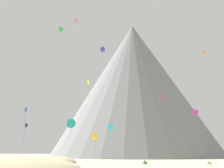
{
  "coord_description": "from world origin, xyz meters",
  "views": [
    {
      "loc": [
        8.66,
        -28.81,
        2.09
      ],
      "look_at": [
        -1.15,
        30.11,
        18.94
      ],
      "focal_mm": 38.58,
      "sensor_mm": 36.0,
      "label": 1
    }
  ],
  "objects_px": {
    "kite_teal_low": "(71,124)",
    "kite_orange_high": "(205,52)",
    "bush_ridge_crest": "(209,162)",
    "kite_gold_low": "(95,137)",
    "kite_cyan_low": "(110,127)",
    "kite_red_mid": "(160,97)",
    "rock_massif": "(133,88)",
    "kite_magenta_low": "(195,112)",
    "kite_indigo_high": "(103,49)",
    "kite_rainbow_high": "(76,21)",
    "kite_black_low": "(26,129)",
    "kite_lime_high": "(128,50)",
    "bush_far_right": "(145,162)",
    "kite_yellow_mid": "(89,86)",
    "kite_green_high": "(61,29)",
    "kite_blue_low": "(25,114)"
  },
  "relations": [
    {
      "from": "kite_magenta_low",
      "to": "kite_indigo_high",
      "type": "bearing_deg",
      "value": -30.1
    },
    {
      "from": "kite_indigo_high",
      "to": "kite_red_mid",
      "type": "distance_m",
      "value": 32.24
    },
    {
      "from": "kite_cyan_low",
      "to": "kite_red_mid",
      "type": "relative_size",
      "value": 1.72
    },
    {
      "from": "bush_far_right",
      "to": "rock_massif",
      "type": "height_order",
      "value": "rock_massif"
    },
    {
      "from": "bush_ridge_crest",
      "to": "rock_massif",
      "type": "height_order",
      "value": "rock_massif"
    },
    {
      "from": "rock_massif",
      "to": "bush_far_right",
      "type": "bearing_deg",
      "value": -84.05
    },
    {
      "from": "rock_massif",
      "to": "kite_cyan_low",
      "type": "distance_m",
      "value": 51.95
    },
    {
      "from": "kite_teal_low",
      "to": "kite_gold_low",
      "type": "height_order",
      "value": "kite_teal_low"
    },
    {
      "from": "kite_green_high",
      "to": "kite_magenta_low",
      "type": "bearing_deg",
      "value": -41.6
    },
    {
      "from": "kite_teal_low",
      "to": "kite_lime_high",
      "type": "xyz_separation_m",
      "value": [
        11.46,
        23.13,
        27.88
      ]
    },
    {
      "from": "kite_teal_low",
      "to": "kite_black_low",
      "type": "height_order",
      "value": "kite_teal_low"
    },
    {
      "from": "kite_yellow_mid",
      "to": "kite_magenta_low",
      "type": "height_order",
      "value": "kite_yellow_mid"
    },
    {
      "from": "bush_ridge_crest",
      "to": "kite_orange_high",
      "type": "distance_m",
      "value": 50.59
    },
    {
      "from": "kite_cyan_low",
      "to": "kite_lime_high",
      "type": "xyz_separation_m",
      "value": [
        2.88,
        19.31,
        28.55
      ]
    },
    {
      "from": "kite_black_low",
      "to": "kite_orange_high",
      "type": "distance_m",
      "value": 62.6
    },
    {
      "from": "rock_massif",
      "to": "kite_teal_low",
      "type": "bearing_deg",
      "value": -101.91
    },
    {
      "from": "kite_black_low",
      "to": "kite_indigo_high",
      "type": "bearing_deg",
      "value": -71.78
    },
    {
      "from": "rock_massif",
      "to": "kite_blue_low",
      "type": "bearing_deg",
      "value": -110.76
    },
    {
      "from": "bush_ridge_crest",
      "to": "kite_green_high",
      "type": "xyz_separation_m",
      "value": [
        -33.38,
        11.27,
        34.8
      ]
    },
    {
      "from": "kite_yellow_mid",
      "to": "kite_lime_high",
      "type": "distance_m",
      "value": 31.44
    },
    {
      "from": "kite_teal_low",
      "to": "kite_rainbow_high",
      "type": "bearing_deg",
      "value": -72.4
    },
    {
      "from": "kite_magenta_low",
      "to": "kite_gold_low",
      "type": "bearing_deg",
      "value": -18.29
    },
    {
      "from": "bush_ridge_crest",
      "to": "kite_yellow_mid",
      "type": "relative_size",
      "value": 0.26
    },
    {
      "from": "kite_rainbow_high",
      "to": "kite_teal_low",
      "type": "height_order",
      "value": "kite_rainbow_high"
    },
    {
      "from": "kite_red_mid",
      "to": "kite_magenta_low",
      "type": "relative_size",
      "value": 2.51
    },
    {
      "from": "bush_ridge_crest",
      "to": "kite_gold_low",
      "type": "distance_m",
      "value": 36.49
    },
    {
      "from": "kite_red_mid",
      "to": "kite_rainbow_high",
      "type": "bearing_deg",
      "value": 154.02
    },
    {
      "from": "kite_cyan_low",
      "to": "kite_red_mid",
      "type": "xyz_separation_m",
      "value": [
        12.26,
        3.72,
        8.0
      ]
    },
    {
      "from": "kite_rainbow_high",
      "to": "kite_red_mid",
      "type": "relative_size",
      "value": 0.88
    },
    {
      "from": "bush_ridge_crest",
      "to": "rock_massif",
      "type": "bearing_deg",
      "value": 106.38
    },
    {
      "from": "bush_ridge_crest",
      "to": "kite_rainbow_high",
      "type": "xyz_separation_m",
      "value": [
        -31.04,
        17.07,
        40.43
      ]
    },
    {
      "from": "bush_far_right",
      "to": "kite_gold_low",
      "type": "xyz_separation_m",
      "value": [
        -15.41,
        26.19,
        6.02
      ]
    },
    {
      "from": "bush_ridge_crest",
      "to": "kite_black_low",
      "type": "height_order",
      "value": "kite_black_low"
    },
    {
      "from": "kite_gold_low",
      "to": "kite_cyan_low",
      "type": "xyz_separation_m",
      "value": [
        6.97,
        -12.86,
        1.33
      ]
    },
    {
      "from": "kite_black_low",
      "to": "kite_cyan_low",
      "type": "bearing_deg",
      "value": -122.56
    },
    {
      "from": "kite_gold_low",
      "to": "kite_yellow_mid",
      "type": "height_order",
      "value": "kite_yellow_mid"
    },
    {
      "from": "kite_teal_low",
      "to": "rock_massif",
      "type": "bearing_deg",
      "value": -102.73
    },
    {
      "from": "rock_massif",
      "to": "kite_orange_high",
      "type": "distance_m",
      "value": 36.06
    },
    {
      "from": "kite_cyan_low",
      "to": "kite_orange_high",
      "type": "height_order",
      "value": "kite_orange_high"
    },
    {
      "from": "kite_lime_high",
      "to": "kite_magenta_low",
      "type": "height_order",
      "value": "kite_lime_high"
    },
    {
      "from": "bush_ridge_crest",
      "to": "kite_lime_high",
      "type": "bearing_deg",
      "value": 118.08
    },
    {
      "from": "rock_massif",
      "to": "kite_red_mid",
      "type": "height_order",
      "value": "rock_massif"
    },
    {
      "from": "kite_rainbow_high",
      "to": "kite_orange_high",
      "type": "relative_size",
      "value": 3.17
    },
    {
      "from": "kite_teal_low",
      "to": "kite_lime_high",
      "type": "distance_m",
      "value": 38.0
    },
    {
      "from": "kite_rainbow_high",
      "to": "kite_indigo_high",
      "type": "relative_size",
      "value": 1.6
    },
    {
      "from": "kite_teal_low",
      "to": "kite_orange_high",
      "type": "height_order",
      "value": "kite_orange_high"
    },
    {
      "from": "kite_blue_low",
      "to": "bush_far_right",
      "type": "bearing_deg",
      "value": 41.89
    },
    {
      "from": "kite_yellow_mid",
      "to": "kite_magenta_low",
      "type": "xyz_separation_m",
      "value": [
        24.92,
        7.32,
        -5.85
      ]
    },
    {
      "from": "kite_black_low",
      "to": "kite_red_mid",
      "type": "height_order",
      "value": "kite_red_mid"
    },
    {
      "from": "kite_red_mid",
      "to": "kite_yellow_mid",
      "type": "distance_m",
      "value": 18.72
    }
  ]
}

